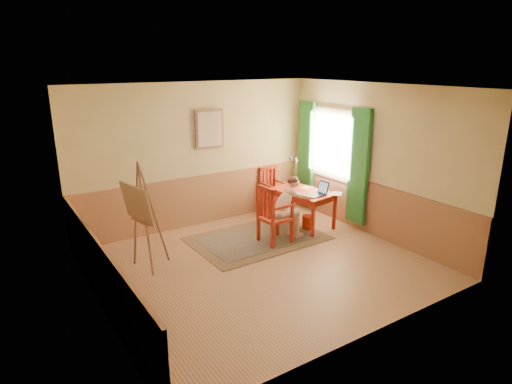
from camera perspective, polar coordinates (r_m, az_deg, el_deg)
room at (r=6.63m, az=0.77°, el=1.40°), size 5.04×4.54×2.84m
wainscot at (r=7.55m, az=-2.62°, el=-3.84°), size 5.00×4.50×1.00m
window at (r=8.95m, az=9.82°, el=4.86°), size 0.12×2.01×2.20m
wall_portrait at (r=8.52m, az=-6.12°, el=8.21°), size 0.60×0.05×0.76m
rug at (r=8.10m, az=0.21°, el=-6.09°), size 2.43×1.64×0.02m
table at (r=8.58m, az=6.15°, el=-0.43°), size 0.89×1.29×0.72m
chair_left at (r=7.74m, az=2.24°, el=-2.99°), size 0.52×0.50×1.08m
chair_back at (r=9.34m, az=2.11°, el=0.22°), size 0.44×0.46×0.99m
figure at (r=7.88m, az=4.06°, el=-1.80°), size 0.88×0.38×1.18m
laptop at (r=8.31m, az=8.16°, el=-0.07°), size 0.43×0.28×0.25m
papers at (r=8.59m, az=7.53°, el=0.19°), size 0.97×0.96×0.00m
vase at (r=8.94m, az=5.11°, el=2.64°), size 0.22×0.28×0.57m
wastebasket at (r=8.58m, az=6.87°, el=-3.96°), size 0.32×0.32×0.27m
easel at (r=6.83m, az=-15.06°, el=-1.94°), size 0.64×0.78×1.75m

